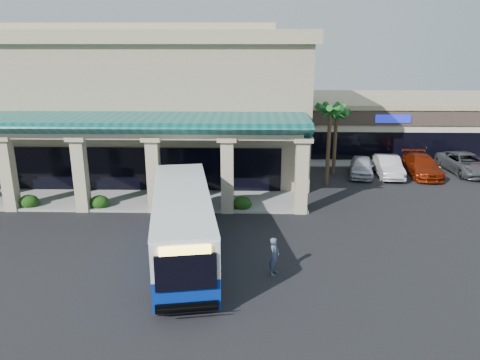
{
  "coord_description": "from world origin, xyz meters",
  "views": [
    {
      "loc": [
        2.95,
        -22.04,
        10.33
      ],
      "look_at": [
        2.28,
        4.78,
        2.2
      ],
      "focal_mm": 35.0,
      "sensor_mm": 36.0,
      "label": 1
    }
  ],
  "objects_px": {
    "transit_bus": "(183,225)",
    "car_gray": "(465,163)",
    "car_white": "(388,166)",
    "car_red": "(422,166)",
    "car_silver": "(361,166)",
    "pedestrian": "(274,256)"
  },
  "relations": [
    {
      "from": "transit_bus",
      "to": "car_white",
      "type": "distance_m",
      "value": 20.11
    },
    {
      "from": "transit_bus",
      "to": "pedestrian",
      "type": "distance_m",
      "value": 4.8
    },
    {
      "from": "transit_bus",
      "to": "car_red",
      "type": "distance_m",
      "value": 22.26
    },
    {
      "from": "pedestrian",
      "to": "car_silver",
      "type": "xyz_separation_m",
      "value": [
        7.55,
        16.24,
        -0.14
      ]
    },
    {
      "from": "car_red",
      "to": "car_gray",
      "type": "distance_m",
      "value": 3.76
    },
    {
      "from": "transit_bus",
      "to": "car_white",
      "type": "relative_size",
      "value": 2.43
    },
    {
      "from": "car_gray",
      "to": "car_silver",
      "type": "bearing_deg",
      "value": -179.44
    },
    {
      "from": "transit_bus",
      "to": "car_gray",
      "type": "height_order",
      "value": "transit_bus"
    },
    {
      "from": "car_silver",
      "to": "pedestrian",
      "type": "bearing_deg",
      "value": -102.74
    },
    {
      "from": "pedestrian",
      "to": "car_gray",
      "type": "relative_size",
      "value": 0.31
    },
    {
      "from": "car_red",
      "to": "car_gray",
      "type": "height_order",
      "value": "car_gray"
    },
    {
      "from": "pedestrian",
      "to": "car_red",
      "type": "height_order",
      "value": "pedestrian"
    },
    {
      "from": "car_silver",
      "to": "car_gray",
      "type": "height_order",
      "value": "car_gray"
    },
    {
      "from": "car_silver",
      "to": "car_white",
      "type": "bearing_deg",
      "value": 10.41
    },
    {
      "from": "car_white",
      "to": "car_red",
      "type": "bearing_deg",
      "value": 8.59
    },
    {
      "from": "car_white",
      "to": "car_silver",
      "type": "bearing_deg",
      "value": -178.96
    },
    {
      "from": "car_white",
      "to": "car_gray",
      "type": "bearing_deg",
      "value": 11.73
    },
    {
      "from": "transit_bus",
      "to": "pedestrian",
      "type": "bearing_deg",
      "value": -31.41
    },
    {
      "from": "transit_bus",
      "to": "car_gray",
      "type": "xyz_separation_m",
      "value": [
        20.4,
        15.41,
        -0.83
      ]
    },
    {
      "from": "transit_bus",
      "to": "car_gray",
      "type": "bearing_deg",
      "value": 27.57
    },
    {
      "from": "pedestrian",
      "to": "car_red",
      "type": "distance_m",
      "value": 20.55
    },
    {
      "from": "transit_bus",
      "to": "car_gray",
      "type": "relative_size",
      "value": 2.03
    }
  ]
}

